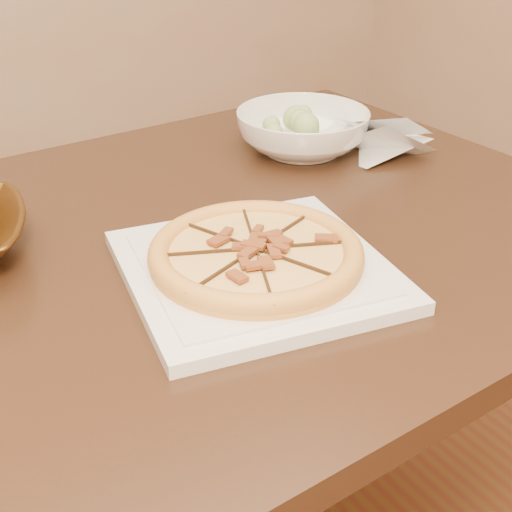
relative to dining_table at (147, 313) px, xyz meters
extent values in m
cube|color=black|center=(0.00, 0.00, 0.08)|extent=(1.46, 0.98, 0.04)
cylinder|color=black|center=(0.63, 0.38, -0.30)|extent=(0.07, 0.07, 0.71)
cube|color=silver|center=(0.10, -0.14, 0.11)|extent=(0.37, 0.37, 0.02)
cube|color=silver|center=(0.10, -0.14, 0.12)|extent=(0.32, 0.32, 0.00)
cylinder|color=orange|center=(0.10, -0.14, 0.13)|extent=(0.27, 0.27, 0.01)
torus|color=orange|center=(0.10, -0.14, 0.14)|extent=(0.27, 0.27, 0.03)
cylinder|color=tan|center=(0.10, -0.14, 0.13)|extent=(0.22, 0.22, 0.01)
cube|color=black|center=(0.10, -0.14, 0.14)|extent=(0.11, 0.25, 0.01)
cube|color=black|center=(0.10, -0.14, 0.14)|extent=(0.10, 0.25, 0.01)
cube|color=black|center=(0.10, -0.14, 0.14)|extent=(0.25, 0.11, 0.01)
cube|color=black|center=(0.10, -0.14, 0.14)|extent=(0.25, 0.10, 0.01)
cube|color=brown|center=(0.11, -0.15, 0.14)|extent=(0.03, 0.02, 0.00)
cube|color=brown|center=(0.14, -0.14, 0.14)|extent=(0.03, 0.02, 0.00)
cube|color=brown|center=(0.16, -0.12, 0.14)|extent=(0.03, 0.02, 0.00)
cube|color=brown|center=(0.12, -0.12, 0.14)|extent=(0.03, 0.02, 0.00)
cube|color=brown|center=(0.13, -0.10, 0.14)|extent=(0.03, 0.03, 0.00)
cube|color=brown|center=(0.13, -0.07, 0.14)|extent=(0.02, 0.03, 0.00)
cube|color=brown|center=(0.10, -0.10, 0.14)|extent=(0.02, 0.03, 0.00)
cube|color=brown|center=(0.08, -0.08, 0.14)|extent=(0.02, 0.03, 0.00)
cube|color=brown|center=(0.05, -0.06, 0.14)|extent=(0.02, 0.03, 0.00)
cube|color=brown|center=(0.07, -0.11, 0.14)|extent=(0.03, 0.03, 0.00)
cube|color=brown|center=(0.04, -0.11, 0.14)|extent=(0.03, 0.02, 0.00)
cube|color=brown|center=(0.07, -0.14, 0.14)|extent=(0.03, 0.02, 0.00)
cube|color=brown|center=(0.05, -0.15, 0.14)|extent=(0.03, 0.02, 0.00)
cube|color=brown|center=(0.03, -0.18, 0.14)|extent=(0.03, 0.02, 0.00)
cube|color=brown|center=(0.08, -0.16, 0.14)|extent=(0.03, 0.03, 0.00)
cube|color=brown|center=(0.07, -0.19, 0.14)|extent=(0.02, 0.03, 0.00)
cube|color=brown|center=(0.09, -0.22, 0.14)|extent=(0.02, 0.03, 0.00)
cube|color=brown|center=(0.11, -0.18, 0.14)|extent=(0.02, 0.03, 0.00)
cube|color=brown|center=(0.13, -0.19, 0.14)|extent=(0.02, 0.03, 0.00)
cube|color=brown|center=(0.11, -0.15, 0.14)|extent=(0.03, 0.03, 0.00)
imported|color=white|center=(0.41, 0.19, 0.14)|extent=(0.31, 0.31, 0.07)
sphere|color=#A3BC66|center=(0.41, 0.19, 0.19)|extent=(0.04, 0.04, 0.04)
sphere|color=#A3BC66|center=(0.43, 0.20, 0.19)|extent=(0.04, 0.04, 0.04)
sphere|color=#A3BC66|center=(0.43, 0.23, 0.19)|extent=(0.04, 0.04, 0.04)
sphere|color=#A3BC66|center=(0.41, 0.21, 0.19)|extent=(0.04, 0.04, 0.04)
sphere|color=#A3BC66|center=(0.39, 0.23, 0.19)|extent=(0.04, 0.04, 0.04)
sphere|color=#A3BC66|center=(0.40, 0.20, 0.19)|extent=(0.04, 0.04, 0.04)
sphere|color=#A3BC66|center=(0.38, 0.20, 0.19)|extent=(0.04, 0.04, 0.04)
sphere|color=#A3BC66|center=(0.36, 0.18, 0.19)|extent=(0.04, 0.04, 0.04)
sphere|color=#A3BC66|center=(0.39, 0.18, 0.19)|extent=(0.04, 0.04, 0.04)
sphere|color=#A3BC66|center=(0.39, 0.16, 0.19)|extent=(0.04, 0.04, 0.04)
sphere|color=#A3BC66|center=(0.41, 0.19, 0.19)|extent=(0.04, 0.04, 0.04)
sphere|color=#A3BC66|center=(0.42, 0.17, 0.19)|extent=(0.04, 0.04, 0.04)
sphere|color=#A3BC66|center=(0.45, 0.17, 0.19)|extent=(0.04, 0.04, 0.04)
cube|color=#F35A33|center=(0.43, 0.22, 0.18)|extent=(0.02, 0.02, 0.01)
cube|color=#F35A33|center=(0.37, 0.21, 0.18)|extent=(0.02, 0.02, 0.01)
cube|color=#F35A33|center=(0.41, 0.16, 0.18)|extent=(0.02, 0.02, 0.01)
camera|label=1|loc=(-0.32, -0.80, 0.57)|focal=50.00mm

